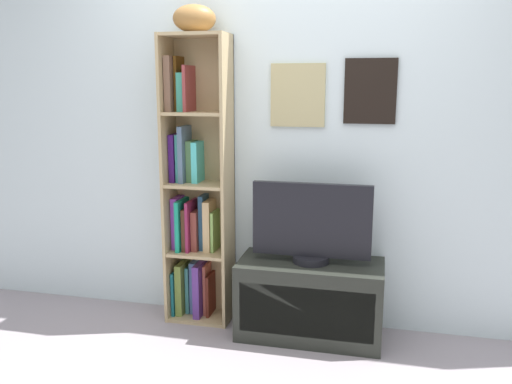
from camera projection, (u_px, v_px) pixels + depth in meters
back_wall at (281, 140)px, 3.38m from camera, size 4.80×0.08×2.38m
bookshelf at (195, 197)px, 3.45m from camera, size 0.42×0.26×1.85m
football at (194, 19)px, 3.19m from camera, size 0.31×0.26×0.17m
tv_stand at (310, 299)px, 3.28m from camera, size 0.88×0.42×0.48m
television at (311, 224)px, 3.19m from camera, size 0.72×0.22×0.49m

